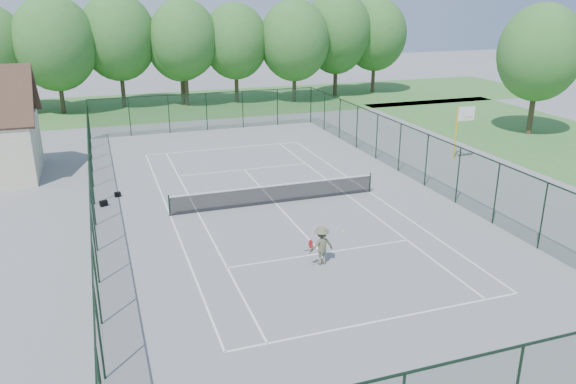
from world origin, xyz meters
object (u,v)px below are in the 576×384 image
object	(u,v)px
basketball_goal	(462,122)
sports_bag_a	(104,203)
tennis_net	(275,193)
tennis_player	(321,245)

from	to	relation	value
basketball_goal	sports_bag_a	bearing A→B (deg)	-176.76
tennis_net	tennis_player	distance (m)	7.29
tennis_net	tennis_player	bearing A→B (deg)	-93.12
sports_bag_a	tennis_player	world-z (taller)	tennis_player
basketball_goal	sports_bag_a	xyz separation A→B (m)	(-22.51, -1.27, -2.42)
basketball_goal	tennis_net	bearing A→B (deg)	-164.69
sports_bag_a	tennis_player	size ratio (longest dim) A/B	0.18
tennis_player	basketball_goal	bearing A→B (deg)	37.71
tennis_net	sports_bag_a	bearing A→B (deg)	163.41
tennis_net	tennis_player	xyz separation A→B (m)	(-0.40, -7.27, 0.24)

